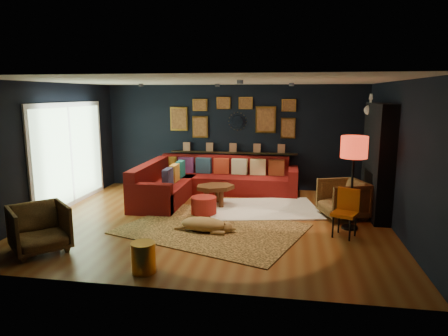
% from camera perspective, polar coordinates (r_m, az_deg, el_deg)
% --- Properties ---
extents(floor, '(6.50, 6.50, 0.00)m').
position_cam_1_polar(floor, '(7.66, -1.58, -7.51)').
color(floor, brown).
rests_on(floor, ground).
extents(room_walls, '(6.50, 6.50, 6.50)m').
position_cam_1_polar(room_walls, '(7.33, -1.64, 4.42)').
color(room_walls, black).
rests_on(room_walls, ground).
extents(sectional, '(3.41, 2.69, 0.86)m').
position_cam_1_polar(sectional, '(9.41, -3.17, -2.06)').
color(sectional, maroon).
rests_on(sectional, ground).
extents(ledge, '(3.20, 0.12, 0.04)m').
position_cam_1_polar(ledge, '(10.04, 1.31, 2.21)').
color(ledge, black).
rests_on(ledge, room_walls).
extents(gallery_wall, '(3.15, 0.04, 1.02)m').
position_cam_1_polar(gallery_wall, '(9.98, 1.28, 7.29)').
color(gallery_wall, '#C6852E').
rests_on(gallery_wall, room_walls).
extents(sunburst_mirror, '(0.47, 0.16, 0.47)m').
position_cam_1_polar(sunburst_mirror, '(9.98, 1.93, 6.67)').
color(sunburst_mirror, silver).
rests_on(sunburst_mirror, room_walls).
extents(fireplace, '(0.31, 1.60, 2.20)m').
position_cam_1_polar(fireplace, '(8.34, 21.01, 0.50)').
color(fireplace, black).
rests_on(fireplace, ground).
extents(deer_head, '(0.50, 0.28, 0.45)m').
position_cam_1_polar(deer_head, '(8.73, 21.11, 7.73)').
color(deer_head, white).
rests_on(deer_head, fireplace).
extents(sliding_door, '(0.06, 2.80, 2.20)m').
position_cam_1_polar(sliding_door, '(9.11, -21.14, 1.79)').
color(sliding_door, white).
rests_on(sliding_door, ground).
extents(ceiling_spots, '(3.30, 2.50, 0.06)m').
position_cam_1_polar(ceiling_spots, '(8.08, -0.57, 11.86)').
color(ceiling_spots, black).
rests_on(ceiling_spots, room_walls).
extents(shag_rug, '(2.51, 2.04, 0.03)m').
position_cam_1_polar(shag_rug, '(8.42, 5.64, -5.78)').
color(shag_rug, white).
rests_on(shag_rug, ground).
extents(leopard_rug, '(3.58, 3.05, 0.02)m').
position_cam_1_polar(leopard_rug, '(7.18, -1.74, -8.69)').
color(leopard_rug, tan).
rests_on(leopard_rug, ground).
extents(coffee_table, '(1.03, 0.93, 0.42)m').
position_cam_1_polar(coffee_table, '(8.53, -1.30, -3.05)').
color(coffee_table, '#623016').
rests_on(coffee_table, shag_rug).
extents(pouf, '(0.51, 0.51, 0.33)m').
position_cam_1_polar(pouf, '(7.98, -2.91, -5.31)').
color(pouf, maroon).
rests_on(pouf, shag_rug).
extents(armchair_left, '(1.07, 1.07, 0.80)m').
position_cam_1_polar(armchair_left, '(6.72, -24.89, -7.54)').
color(armchair_left, '#A7773C').
rests_on(armchair_left, ground).
extents(armchair_right, '(0.96, 0.99, 0.81)m').
position_cam_1_polar(armchair_right, '(8.07, 16.65, -4.03)').
color(armchair_right, '#A7773C').
rests_on(armchair_right, ground).
extents(gold_stool, '(0.33, 0.33, 0.42)m').
position_cam_1_polar(gold_stool, '(5.61, -11.43, -12.42)').
color(gold_stool, '#C6852E').
rests_on(gold_stool, ground).
extents(orange_chair, '(0.51, 0.51, 0.81)m').
position_cam_1_polar(orange_chair, '(7.04, 17.09, -5.58)').
color(orange_chair, black).
rests_on(orange_chair, ground).
extents(floor_lamp, '(0.46, 0.46, 1.66)m').
position_cam_1_polar(floor_lamp, '(7.25, 18.08, 2.30)').
color(floor_lamp, black).
rests_on(floor_lamp, ground).
extents(dog, '(1.13, 0.61, 0.35)m').
position_cam_1_polar(dog, '(7.00, -2.95, -7.65)').
color(dog, '#A27D47').
rests_on(dog, leopard_rug).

